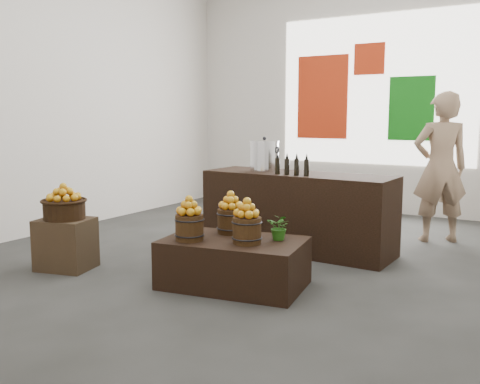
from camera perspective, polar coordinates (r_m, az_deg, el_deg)
The scene contains 22 objects.
ground at distance 6.20m, azimuth 1.30°, elevation -6.71°, with size 7.00×7.00×0.00m, color #393937.
back_wall at distance 9.21m, azimuth 12.38°, elevation 10.52°, with size 6.00×0.04×4.00m, color beige.
back_opening at distance 9.09m, azimuth 14.16°, elevation 10.49°, with size 3.20×0.02×2.40m, color white.
deco_red_left at distance 9.38m, azimuth 8.78°, elevation 9.95°, with size 0.90×0.04×1.40m, color #B62A0E.
deco_green_right at distance 8.92m, azimuth 17.80°, elevation 8.47°, with size 0.70×0.04×1.00m, color #106812.
deco_red_upper at distance 9.15m, azimuth 13.64°, elevation 13.64°, with size 0.50×0.04×0.50m, color #B62A0E.
crate at distance 5.87m, azimuth -18.08°, elevation -5.29°, with size 0.53×0.43×0.53m, color #453120.
wicker_basket at distance 5.80m, azimuth -18.24°, elevation -1.82°, with size 0.42×0.42×0.19m, color black.
apples_in_basket at distance 5.77m, azimuth -18.32°, elevation -0.01°, with size 0.33×0.33×0.18m, color #AC1805, non-canonical shape.
display_table at distance 5.04m, azimuth -0.67°, elevation -7.56°, with size 1.29×0.80×0.45m, color black.
apple_bucket_front_left at distance 4.95m, azimuth -5.42°, elevation -3.79°, with size 0.26×0.26×0.24m, color #3D2510.
apples_in_bucket_front_left at distance 4.91m, azimuth -5.45°, elevation -1.44°, with size 0.19×0.19×0.17m, color #AC1805, non-canonical shape.
apple_bucket_front_right at distance 4.81m, azimuth 0.74°, elevation -4.11°, with size 0.26×0.26×0.24m, color #3D2510.
apples_in_bucket_front_right at distance 4.77m, azimuth 0.75°, elevation -1.69°, with size 0.19×0.19×0.17m, color #AC1805, non-canonical shape.
apple_bucket_rear at distance 5.22m, azimuth -0.99°, elevation -3.13°, with size 0.26×0.26×0.24m, color #3D2510.
apples_in_bucket_rear at distance 5.19m, azimuth -1.00°, elevation -0.89°, with size 0.19×0.19×0.17m, color #AC1805, non-canonical shape.
herb_garnish_right at distance 4.95m, azimuth 4.27°, elevation -3.76°, with size 0.22×0.19×0.24m, color #1F5612.
herb_garnish_left at distance 5.30m, azimuth -5.85°, elevation -3.02°, with size 0.13×0.10×0.24m, color #1F5612.
counter at distance 6.35m, azimuth 6.16°, elevation -2.13°, with size 2.25×0.72×0.92m, color black.
stock_pot_left at distance 6.49m, azimuth 2.61°, elevation 3.78°, with size 0.35×0.35×0.35m, color silver.
oil_cruets at distance 6.08m, azimuth 5.29°, elevation 3.02°, with size 0.33×0.06×0.26m, color black, non-canonical shape.
shopper at distance 7.16m, azimuth 20.58°, elevation 2.45°, with size 0.69×0.45×1.89m, color #8E7157.
Camera 1 is at (2.96, -5.21, 1.59)m, focal length 40.00 mm.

